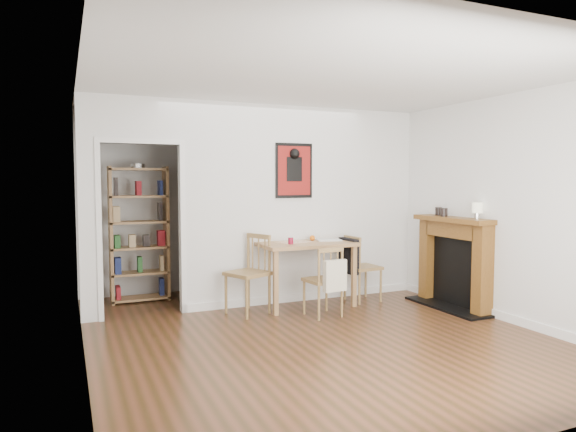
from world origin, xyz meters
name	(u,v)px	position (x,y,z in m)	size (l,w,h in m)	color
ground	(311,332)	(0.00, 0.00, 0.00)	(5.20, 5.20, 0.00)	#562E1B
room_shell	(273,205)	(0.10, 1.34, 1.30)	(5.20, 5.20, 5.20)	silver
dining_table	(305,250)	(0.45, 1.10, 0.73)	(1.22, 0.77, 0.83)	#A1804B
chair_left	(248,274)	(-0.37, 1.00, 0.48)	(0.64, 0.64, 0.97)	#9C7C48
chair_right	(362,267)	(1.25, 1.01, 0.46)	(0.53, 0.47, 0.89)	#9C7C48
chair_front	(324,281)	(0.43, 0.53, 0.43)	(0.46, 0.51, 0.84)	#9C7C48
bookshelf	(139,235)	(-1.48, 2.22, 0.89)	(0.76, 0.30, 1.81)	#A1804B
fireplace	(454,259)	(2.16, 0.25, 0.62)	(0.45, 1.25, 1.16)	brown
red_glass	(291,241)	(0.19, 0.96, 0.87)	(0.06, 0.06, 0.08)	maroon
orange_fruit	(312,238)	(0.61, 1.20, 0.86)	(0.07, 0.07, 0.07)	orange
placemat	(294,242)	(0.31, 1.14, 0.83)	(0.40, 0.30, 0.00)	beige
notebook	(329,240)	(0.81, 1.12, 0.84)	(0.31, 0.23, 0.02)	silver
mantel_lamp	(477,209)	(2.17, -0.12, 1.28)	(0.13, 0.13, 0.20)	silver
ceramic_jar_a	(444,212)	(2.08, 0.37, 1.21)	(0.09, 0.09, 0.11)	black
ceramic_jar_b	(439,211)	(2.16, 0.57, 1.21)	(0.09, 0.09, 0.11)	black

